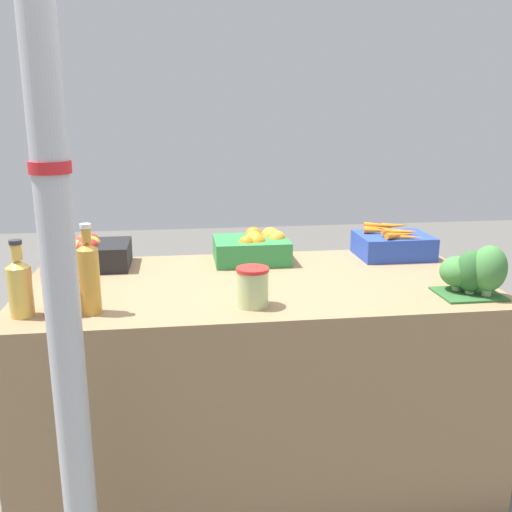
{
  "coord_description": "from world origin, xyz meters",
  "views": [
    {
      "loc": [
        -0.28,
        -2.1,
        1.47
      ],
      "look_at": [
        0.0,
        0.0,
        0.92
      ],
      "focal_mm": 40.0,
      "sensor_mm": 36.0,
      "label": 1
    }
  ],
  "objects_px": {
    "support_pole": "(54,216)",
    "broccoli_pile": "(474,272)",
    "orange_crate": "(254,247)",
    "carrot_crate": "(393,244)",
    "apple_crate": "(88,252)",
    "pickle_jar": "(253,287)",
    "juice_bottle_golden": "(20,286)",
    "juice_bottle_ruby": "(52,283)",
    "juice_bottle_amber": "(89,276)"
  },
  "relations": [
    {
      "from": "support_pole",
      "to": "broccoli_pile",
      "type": "distance_m",
      "value": 1.42
    },
    {
      "from": "orange_crate",
      "to": "carrot_crate",
      "type": "distance_m",
      "value": 0.63
    },
    {
      "from": "apple_crate",
      "to": "carrot_crate",
      "type": "distance_m",
      "value": 1.33
    },
    {
      "from": "support_pole",
      "to": "pickle_jar",
      "type": "bearing_deg",
      "value": 35.49
    },
    {
      "from": "pickle_jar",
      "to": "carrot_crate",
      "type": "bearing_deg",
      "value": 39.05
    },
    {
      "from": "support_pole",
      "to": "juice_bottle_golden",
      "type": "xyz_separation_m",
      "value": [
        -0.21,
        0.39,
        -0.29
      ]
    },
    {
      "from": "orange_crate",
      "to": "juice_bottle_golden",
      "type": "distance_m",
      "value": 1.01
    },
    {
      "from": "carrot_crate",
      "to": "support_pole",
      "type": "bearing_deg",
      "value": -142.44
    },
    {
      "from": "support_pole",
      "to": "apple_crate",
      "type": "bearing_deg",
      "value": 94.93
    },
    {
      "from": "carrot_crate",
      "to": "juice_bottle_ruby",
      "type": "bearing_deg",
      "value": -157.04
    },
    {
      "from": "support_pole",
      "to": "pickle_jar",
      "type": "height_order",
      "value": "support_pole"
    },
    {
      "from": "orange_crate",
      "to": "juice_bottle_amber",
      "type": "relative_size",
      "value": 1.07
    },
    {
      "from": "support_pole",
      "to": "juice_bottle_ruby",
      "type": "distance_m",
      "value": 0.49
    },
    {
      "from": "broccoli_pile",
      "to": "juice_bottle_amber",
      "type": "bearing_deg",
      "value": -179.62
    },
    {
      "from": "support_pole",
      "to": "pickle_jar",
      "type": "distance_m",
      "value": 0.74
    },
    {
      "from": "support_pole",
      "to": "carrot_crate",
      "type": "distance_m",
      "value": 1.61
    },
    {
      "from": "orange_crate",
      "to": "juice_bottle_amber",
      "type": "bearing_deg",
      "value": -136.51
    },
    {
      "from": "apple_crate",
      "to": "orange_crate",
      "type": "height_order",
      "value": "orange_crate"
    },
    {
      "from": "support_pole",
      "to": "carrot_crate",
      "type": "relative_size",
      "value": 7.6
    },
    {
      "from": "juice_bottle_golden",
      "to": "juice_bottle_amber",
      "type": "height_order",
      "value": "juice_bottle_amber"
    },
    {
      "from": "juice_bottle_ruby",
      "to": "juice_bottle_amber",
      "type": "relative_size",
      "value": 0.85
    },
    {
      "from": "broccoli_pile",
      "to": "pickle_jar",
      "type": "distance_m",
      "value": 0.79
    },
    {
      "from": "orange_crate",
      "to": "juice_bottle_ruby",
      "type": "height_order",
      "value": "juice_bottle_ruby"
    },
    {
      "from": "carrot_crate",
      "to": "broccoli_pile",
      "type": "distance_m",
      "value": 0.57
    },
    {
      "from": "apple_crate",
      "to": "pickle_jar",
      "type": "distance_m",
      "value": 0.85
    },
    {
      "from": "carrot_crate",
      "to": "juice_bottle_golden",
      "type": "relative_size",
      "value": 1.27
    },
    {
      "from": "support_pole",
      "to": "carrot_crate",
      "type": "xyz_separation_m",
      "value": [
        1.25,
        0.96,
        -0.33
      ]
    },
    {
      "from": "support_pole",
      "to": "juice_bottle_ruby",
      "type": "relative_size",
      "value": 9.6
    },
    {
      "from": "pickle_jar",
      "to": "juice_bottle_golden",
      "type": "bearing_deg",
      "value": 179.81
    },
    {
      "from": "juice_bottle_amber",
      "to": "carrot_crate",
      "type": "bearing_deg",
      "value": 24.85
    },
    {
      "from": "support_pole",
      "to": "apple_crate",
      "type": "distance_m",
      "value": 1.02
    },
    {
      "from": "support_pole",
      "to": "juice_bottle_ruby",
      "type": "height_order",
      "value": "support_pole"
    },
    {
      "from": "orange_crate",
      "to": "support_pole",
      "type": "bearing_deg",
      "value": -122.66
    },
    {
      "from": "carrot_crate",
      "to": "pickle_jar",
      "type": "height_order",
      "value": "carrot_crate"
    },
    {
      "from": "support_pole",
      "to": "broccoli_pile",
      "type": "bearing_deg",
      "value": 16.51
    },
    {
      "from": "support_pole",
      "to": "juice_bottle_amber",
      "type": "relative_size",
      "value": 8.15
    },
    {
      "from": "apple_crate",
      "to": "juice_bottle_amber",
      "type": "height_order",
      "value": "juice_bottle_amber"
    },
    {
      "from": "carrot_crate",
      "to": "juice_bottle_amber",
      "type": "bearing_deg",
      "value": -155.15
    },
    {
      "from": "pickle_jar",
      "to": "apple_crate",
      "type": "bearing_deg",
      "value": 137.14
    },
    {
      "from": "juice_bottle_amber",
      "to": "pickle_jar",
      "type": "height_order",
      "value": "juice_bottle_amber"
    },
    {
      "from": "apple_crate",
      "to": "juice_bottle_ruby",
      "type": "xyz_separation_m",
      "value": [
        -0.03,
        -0.57,
        0.04
      ]
    },
    {
      "from": "juice_bottle_golden",
      "to": "juice_bottle_amber",
      "type": "distance_m",
      "value": 0.22
    },
    {
      "from": "support_pole",
      "to": "orange_crate",
      "type": "relative_size",
      "value": 7.6
    },
    {
      "from": "juice_bottle_golden",
      "to": "pickle_jar",
      "type": "distance_m",
      "value": 0.75
    },
    {
      "from": "carrot_crate",
      "to": "juice_bottle_amber",
      "type": "distance_m",
      "value": 1.37
    },
    {
      "from": "juice_bottle_golden",
      "to": "juice_bottle_amber",
      "type": "relative_size",
      "value": 0.85
    },
    {
      "from": "apple_crate",
      "to": "pickle_jar",
      "type": "height_order",
      "value": "apple_crate"
    },
    {
      "from": "juice_bottle_ruby",
      "to": "juice_bottle_amber",
      "type": "height_order",
      "value": "juice_bottle_amber"
    },
    {
      "from": "broccoli_pile",
      "to": "orange_crate",
      "type": "bearing_deg",
      "value": 141.27
    },
    {
      "from": "juice_bottle_golden",
      "to": "juice_bottle_ruby",
      "type": "height_order",
      "value": "same"
    }
  ]
}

